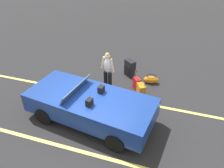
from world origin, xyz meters
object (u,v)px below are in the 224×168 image
Objects in this scene: suitcase_medium_bright at (141,92)px; traveler_person at (108,70)px; convertible_car at (85,103)px; suitcase_large_black at (130,68)px; duffel_bag at (151,80)px; suitcase_small_carryon at (137,84)px.

suitcase_medium_bright is 0.51× the size of traveler_person.
suitcase_medium_bright is at bearing -126.33° from convertible_car.
suitcase_large_black is 0.88× the size of suitcase_medium_bright.
convertible_car reaches higher than suitcase_large_black.
traveler_person is (-0.20, -1.73, 0.34)m from convertible_car.
suitcase_large_black is 0.45× the size of traveler_person.
suitcase_large_black is at bearing -17.22° from duffel_bag.
traveler_person is at bearing -88.46° from convertible_car.
duffel_bag is 2.03m from traveler_person.
suitcase_medium_bright is 0.64m from suitcase_small_carryon.
suitcase_medium_bright reaches higher than duffel_bag.
suitcase_small_carryon is 1.27× the size of duffel_bag.
traveler_person reaches higher than suitcase_large_black.
suitcase_medium_bright is 0.97× the size of suitcase_small_carryon.
convertible_car is 3.32m from duffel_bag.
suitcase_medium_bright is 1.23× the size of duffel_bag.
duffel_bag is (-0.48, -0.63, -0.10)m from suitcase_small_carryon.
traveler_person is (1.36, -0.15, 0.62)m from suitcase_medium_bright.
suitcase_medium_bright is 1.50m from traveler_person.
traveler_person is at bearing -36.24° from suitcase_medium_bright.
convertible_car reaches higher than duffel_bag.
suitcase_small_carryon is at bearing 52.81° from duffel_bag.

